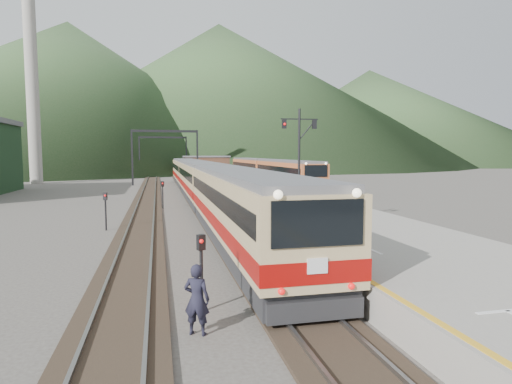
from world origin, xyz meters
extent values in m
plane|color=#47423D|center=(0.00, 0.00, 0.00)|extent=(400.00, 400.00, 0.00)
cube|color=black|center=(0.00, 40.00, 0.06)|extent=(2.60, 200.00, 0.12)
cube|color=slate|center=(-0.72, 40.00, 0.16)|extent=(0.10, 200.00, 0.14)
cube|color=slate|center=(0.72, 40.00, 0.16)|extent=(0.10, 200.00, 0.14)
cube|color=black|center=(-5.00, 40.00, 0.06)|extent=(2.60, 200.00, 0.12)
cube|color=slate|center=(-5.72, 40.00, 0.16)|extent=(0.10, 200.00, 0.14)
cube|color=slate|center=(-4.28, 40.00, 0.16)|extent=(0.10, 200.00, 0.14)
cube|color=black|center=(11.50, 40.00, 0.06)|extent=(2.60, 200.00, 0.12)
cube|color=slate|center=(10.78, 40.00, 0.16)|extent=(0.10, 200.00, 0.14)
cube|color=slate|center=(12.22, 40.00, 0.16)|extent=(0.10, 200.00, 0.14)
cube|color=gray|center=(5.60, 38.00, 0.50)|extent=(8.00, 100.00, 1.00)
cube|color=black|center=(-7.50, 55.00, 4.00)|extent=(0.25, 0.25, 8.00)
cube|color=black|center=(1.80, 55.00, 4.00)|extent=(0.25, 0.25, 8.00)
cube|color=black|center=(-2.85, 55.00, 7.80)|extent=(9.30, 0.22, 0.35)
cube|color=black|center=(-7.50, 80.00, 4.00)|extent=(0.25, 0.25, 8.00)
cube|color=black|center=(1.80, 80.00, 4.00)|extent=(0.25, 0.25, 8.00)
cube|color=black|center=(-2.85, 80.00, 7.80)|extent=(9.30, 0.22, 0.35)
cylinder|color=#9E998E|center=(-22.00, 62.00, 15.00)|extent=(1.80, 1.80, 30.00)
cube|color=#4C2F20|center=(5.60, 78.00, 2.40)|extent=(9.00, 4.00, 2.80)
cube|color=slate|center=(5.60, 78.00, 3.95)|extent=(9.40, 4.40, 0.30)
cone|color=#284A23|center=(-40.00, 190.00, 30.00)|extent=(180.00, 180.00, 60.00)
cone|color=#284A23|center=(30.00, 230.00, 37.50)|extent=(220.00, 220.00, 75.00)
cone|color=#284A23|center=(110.00, 210.00, 25.00)|extent=(160.00, 160.00, 50.00)
cube|color=tan|center=(0.00, 11.44, 2.07)|extent=(3.01, 20.24, 3.67)
cube|color=tan|center=(0.00, 32.18, 2.07)|extent=(3.01, 20.24, 3.67)
cube|color=tan|center=(0.00, 52.91, 2.07)|extent=(3.01, 20.24, 3.67)
cube|color=#AE592F|center=(11.50, 41.50, 2.03)|extent=(2.95, 19.81, 3.60)
cube|color=#AE592F|center=(11.50, 61.81, 2.03)|extent=(2.95, 19.81, 3.60)
cylinder|color=black|center=(4.12, 15.04, 4.08)|extent=(0.14, 0.14, 6.16)
cube|color=black|center=(4.12, 15.04, 6.56)|extent=(2.20, 0.22, 0.07)
cube|color=black|center=(3.22, 15.11, 6.26)|extent=(0.26, 0.20, 0.50)
cube|color=black|center=(5.02, 14.98, 6.26)|extent=(0.26, 0.20, 0.50)
cylinder|color=black|center=(-2.76, 3.35, 1.00)|extent=(0.10, 0.10, 2.00)
cube|color=black|center=(-2.76, 3.35, 2.05)|extent=(0.27, 0.24, 0.45)
cylinder|color=black|center=(-3.58, 27.55, 1.00)|extent=(0.10, 0.10, 2.00)
cube|color=black|center=(-3.58, 27.55, 2.05)|extent=(0.26, 0.23, 0.45)
cylinder|color=black|center=(-7.01, 17.85, 1.00)|extent=(0.10, 0.10, 2.00)
cube|color=black|center=(-7.01, 17.85, 2.05)|extent=(0.26, 0.22, 0.45)
imported|color=black|center=(-3.03, 1.80, 0.92)|extent=(0.79, 0.67, 1.83)
camera|label=1|loc=(-3.92, -8.76, 4.59)|focal=30.00mm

